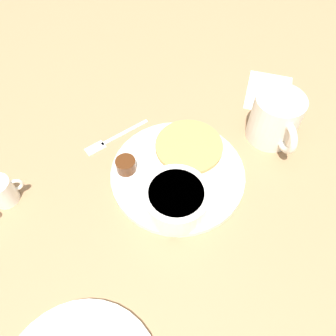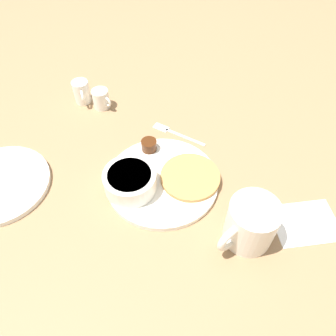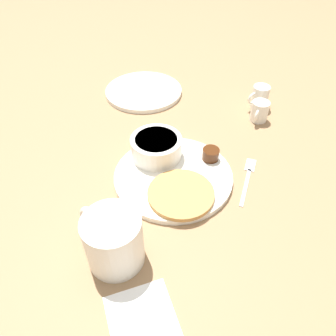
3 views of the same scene
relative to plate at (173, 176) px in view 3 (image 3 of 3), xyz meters
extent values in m
plane|color=#93704C|center=(0.00, 0.00, -0.01)|extent=(4.00, 4.00, 0.00)
cylinder|color=white|center=(0.00, 0.00, 0.00)|extent=(0.24, 0.24, 0.01)
cylinder|color=#B78447|center=(-0.06, 0.00, 0.01)|extent=(0.13, 0.13, 0.01)
cylinder|color=white|center=(0.07, 0.02, 0.03)|extent=(0.11, 0.11, 0.05)
cylinder|color=white|center=(0.07, 0.02, 0.05)|extent=(0.09, 0.09, 0.01)
cylinder|color=#47230F|center=(0.03, -0.09, 0.02)|extent=(0.04, 0.04, 0.02)
cylinder|color=white|center=(0.09, 0.01, 0.02)|extent=(0.05, 0.05, 0.02)
sphere|color=white|center=(0.09, 0.01, 0.03)|extent=(0.02, 0.02, 0.02)
cylinder|color=silver|center=(-0.16, 0.14, 0.04)|extent=(0.09, 0.09, 0.10)
torus|color=silver|center=(-0.12, 0.16, 0.04)|extent=(0.06, 0.05, 0.06)
cylinder|color=white|center=(0.16, -0.26, 0.02)|extent=(0.04, 0.04, 0.05)
torus|color=white|center=(0.14, -0.25, 0.02)|extent=(0.03, 0.02, 0.03)
cone|color=white|center=(0.17, -0.27, 0.04)|extent=(0.02, 0.02, 0.01)
cylinder|color=white|center=(0.21, -0.28, 0.02)|extent=(0.04, 0.04, 0.06)
torus|color=white|center=(0.20, -0.26, 0.03)|extent=(0.01, 0.03, 0.03)
cone|color=white|center=(0.21, -0.30, 0.05)|extent=(0.01, 0.01, 0.01)
cube|color=silver|center=(-0.06, -0.14, 0.00)|extent=(0.10, 0.06, 0.00)
cube|color=silver|center=(0.00, -0.17, 0.00)|extent=(0.04, 0.04, 0.00)
cube|color=white|center=(-0.28, 0.11, 0.00)|extent=(0.14, 0.11, 0.00)
cylinder|color=white|center=(0.35, 0.00, 0.00)|extent=(0.21, 0.21, 0.01)
camera|label=1|loc=(0.32, 0.11, 0.50)|focal=35.00mm
camera|label=2|loc=(0.00, 0.43, 0.57)|focal=35.00mm
camera|label=3|loc=(-0.47, 0.12, 0.48)|focal=35.00mm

